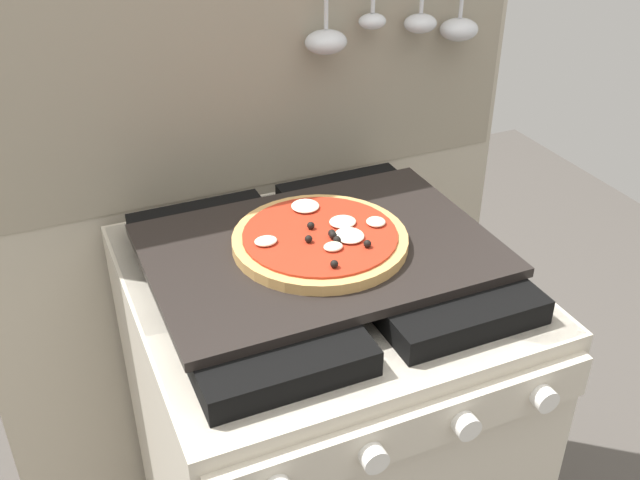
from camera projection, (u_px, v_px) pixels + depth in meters
The scene contains 4 objects.
kitchen_backsplash at pixel (256, 219), 1.50m from camera, with size 1.10×0.09×1.55m.
stove at pixel (320, 453), 1.41m from camera, with size 0.60×0.64×0.90m.
baking_tray at pixel (320, 250), 1.17m from camera, with size 0.54×0.38×0.02m, color black.
pizza_left at pixel (320, 240), 1.16m from camera, with size 0.28×0.28×0.03m.
Camera 1 is at (-0.40, -0.91, 1.53)m, focal length 41.57 mm.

